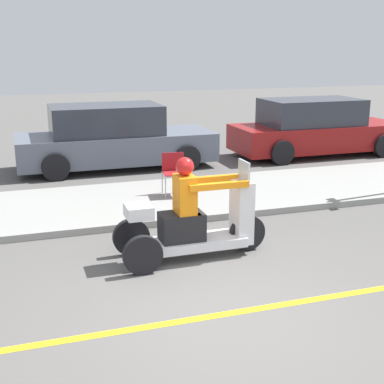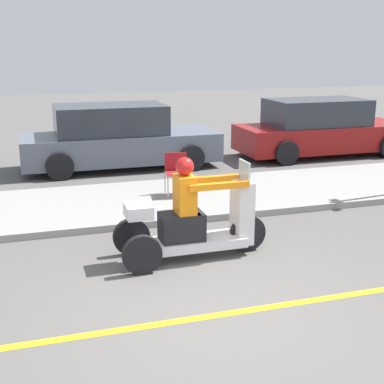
{
  "view_description": "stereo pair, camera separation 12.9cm",
  "coord_description": "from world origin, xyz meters",
  "px_view_note": "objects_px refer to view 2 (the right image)",
  "views": [
    {
      "loc": [
        -2.08,
        -5.18,
        3.01
      ],
      "look_at": [
        0.22,
        1.77,
        0.99
      ],
      "focal_mm": 50.0,
      "sensor_mm": 36.0,
      "label": 1
    },
    {
      "loc": [
        -1.96,
        -5.22,
        3.01
      ],
      "look_at": [
        0.22,
        1.77,
        0.99
      ],
      "focal_mm": 50.0,
      "sensor_mm": 36.0,
      "label": 2
    }
  ],
  "objects_px": {
    "folding_chair_curbside": "(177,169)",
    "parked_car_lot_right": "(321,129)",
    "parked_car_lot_left": "(117,138)",
    "motorcycle_trike": "(193,222)"
  },
  "relations": [
    {
      "from": "folding_chair_curbside",
      "to": "parked_car_lot_right",
      "type": "relative_size",
      "value": 0.17
    },
    {
      "from": "folding_chair_curbside",
      "to": "parked_car_lot_right",
      "type": "xyz_separation_m",
      "value": [
        5.06,
        3.12,
        0.11
      ]
    },
    {
      "from": "parked_car_lot_left",
      "to": "parked_car_lot_right",
      "type": "bearing_deg",
      "value": -1.48
    },
    {
      "from": "motorcycle_trike",
      "to": "parked_car_lot_right",
      "type": "height_order",
      "value": "parked_car_lot_right"
    },
    {
      "from": "motorcycle_trike",
      "to": "parked_car_lot_right",
      "type": "distance_m",
      "value": 8.31
    },
    {
      "from": "folding_chair_curbside",
      "to": "parked_car_lot_right",
      "type": "bearing_deg",
      "value": 31.69
    },
    {
      "from": "folding_chair_curbside",
      "to": "parked_car_lot_left",
      "type": "relative_size",
      "value": 0.17
    },
    {
      "from": "motorcycle_trike",
      "to": "folding_chair_curbside",
      "type": "height_order",
      "value": "motorcycle_trike"
    },
    {
      "from": "parked_car_lot_left",
      "to": "folding_chair_curbside",
      "type": "bearing_deg",
      "value": -79.19
    },
    {
      "from": "motorcycle_trike",
      "to": "parked_car_lot_left",
      "type": "relative_size",
      "value": 0.46
    }
  ]
}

